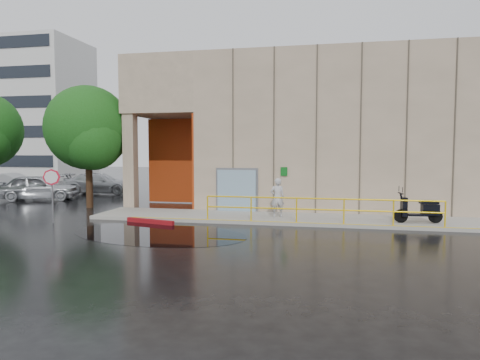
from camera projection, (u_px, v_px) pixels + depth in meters
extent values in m
plane|color=black|center=(197.00, 238.00, 15.21)|extent=(120.00, 120.00, 0.00)
cube|color=gray|center=(314.00, 219.00, 18.81)|extent=(20.00, 3.00, 0.15)
cube|color=gray|center=(354.00, 135.00, 24.49)|extent=(16.00, 10.00, 8.00)
cube|color=gray|center=(187.00, 95.00, 26.30)|extent=(4.00, 10.00, 3.00)
cube|color=gray|center=(131.00, 162.00, 22.40)|extent=(0.60, 0.60, 5.00)
cube|color=#AF2D10|center=(179.00, 161.00, 25.11)|extent=(3.80, 0.15, 4.90)
cube|color=#AF2D10|center=(203.00, 162.00, 23.01)|extent=(0.10, 3.50, 4.90)
cube|color=#85A1B5|center=(237.00, 191.00, 20.83)|extent=(1.90, 0.10, 2.00)
cube|color=slate|center=(237.00, 190.00, 20.91)|extent=(2.10, 0.06, 2.20)
cube|color=#0C5817|center=(284.00, 172.00, 20.37)|extent=(0.32, 0.04, 0.42)
cylinder|color=yellow|center=(320.00, 199.00, 17.36)|extent=(9.50, 0.06, 0.06)
cylinder|color=yellow|center=(320.00, 210.00, 17.39)|extent=(9.50, 0.06, 0.06)
cube|color=silver|center=(30.00, 111.00, 47.61)|extent=(12.00, 8.00, 15.00)
imported|color=#B7B7BC|center=(277.00, 198.00, 18.93)|extent=(0.72, 0.57, 1.74)
cylinder|color=black|center=(401.00, 216.00, 17.49)|extent=(0.56, 0.18, 0.55)
cylinder|color=black|center=(435.00, 216.00, 17.39)|extent=(0.56, 0.18, 0.55)
cylinder|color=slate|center=(53.00, 200.00, 18.23)|extent=(0.06, 0.06, 2.02)
cylinder|color=red|center=(51.00, 177.00, 18.13)|extent=(0.56, 0.48, 0.70)
cylinder|color=white|center=(51.00, 177.00, 18.11)|extent=(0.43, 0.36, 0.55)
cube|color=maroon|center=(150.00, 221.00, 18.21)|extent=(2.36, 0.81, 0.18)
cube|color=black|center=(158.00, 233.00, 16.00)|extent=(7.66, 5.54, 0.01)
imported|color=silver|center=(38.00, 187.00, 26.59)|extent=(5.10, 3.53, 1.61)
imported|color=silver|center=(11.00, 183.00, 30.86)|extent=(4.51, 1.82, 1.46)
imported|color=#B2B4BA|center=(100.00, 183.00, 30.49)|extent=(5.34, 2.71, 1.48)
cylinder|color=black|center=(89.00, 180.00, 23.16)|extent=(0.36, 0.36, 2.97)
sphere|color=#1E5D17|center=(88.00, 128.00, 22.96)|extent=(4.51, 4.51, 4.51)
sphere|color=#1E5D17|center=(93.00, 140.00, 22.39)|extent=(3.15, 3.15, 3.15)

